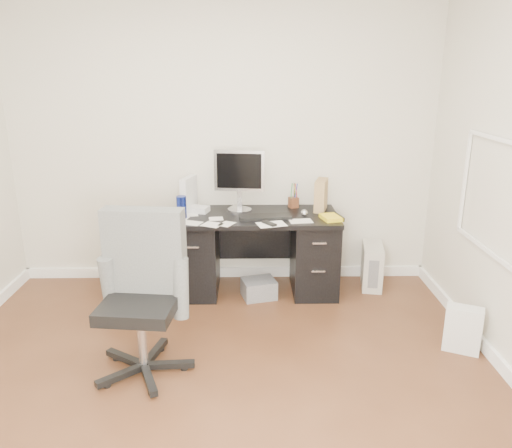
{
  "coord_description": "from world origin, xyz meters",
  "views": [
    {
      "loc": [
        0.24,
        -2.7,
        2.01
      ],
      "look_at": [
        0.3,
        1.2,
        0.8
      ],
      "focal_mm": 35.0,
      "sensor_mm": 36.0,
      "label": 1
    }
  ],
  "objects_px": {
    "lcd_monitor": "(240,181)",
    "desk": "(255,251)",
    "wicker_basket": "(134,271)",
    "pc_tower": "(372,266)",
    "keyboard": "(265,217)",
    "office_chair": "(139,298)"
  },
  "relations": [
    {
      "from": "lcd_monitor",
      "to": "desk",
      "type": "bearing_deg",
      "value": -31.88
    },
    {
      "from": "desk",
      "to": "wicker_basket",
      "type": "relative_size",
      "value": 3.49
    },
    {
      "from": "wicker_basket",
      "to": "pc_tower",
      "type": "bearing_deg",
      "value": 3.18
    },
    {
      "from": "wicker_basket",
      "to": "keyboard",
      "type": "bearing_deg",
      "value": -3.89
    },
    {
      "from": "pc_tower",
      "to": "wicker_basket",
      "type": "height_order",
      "value": "wicker_basket"
    },
    {
      "from": "office_chair",
      "to": "wicker_basket",
      "type": "bearing_deg",
      "value": 111.21
    },
    {
      "from": "desk",
      "to": "wicker_basket",
      "type": "xyz_separation_m",
      "value": [
        -1.13,
        -0.03,
        -0.18
      ]
    },
    {
      "from": "lcd_monitor",
      "to": "keyboard",
      "type": "relative_size",
      "value": 1.27
    },
    {
      "from": "office_chair",
      "to": "pc_tower",
      "type": "distance_m",
      "value": 2.41
    },
    {
      "from": "wicker_basket",
      "to": "desk",
      "type": "bearing_deg",
      "value": 1.69
    },
    {
      "from": "keyboard",
      "to": "office_chair",
      "type": "xyz_separation_m",
      "value": [
        -0.88,
        -1.21,
        -0.2
      ]
    },
    {
      "from": "desk",
      "to": "lcd_monitor",
      "type": "xyz_separation_m",
      "value": [
        -0.14,
        0.11,
        0.64
      ]
    },
    {
      "from": "desk",
      "to": "pc_tower",
      "type": "relative_size",
      "value": 3.64
    },
    {
      "from": "lcd_monitor",
      "to": "wicker_basket",
      "type": "xyz_separation_m",
      "value": [
        -0.99,
        -0.15,
        -0.83
      ]
    },
    {
      "from": "keyboard",
      "to": "lcd_monitor",
      "type": "bearing_deg",
      "value": 129.64
    },
    {
      "from": "lcd_monitor",
      "to": "keyboard",
      "type": "distance_m",
      "value": 0.43
    },
    {
      "from": "office_chair",
      "to": "wicker_basket",
      "type": "xyz_separation_m",
      "value": [
        -0.34,
        1.29,
        -0.35
      ]
    },
    {
      "from": "lcd_monitor",
      "to": "office_chair",
      "type": "height_order",
      "value": "lcd_monitor"
    },
    {
      "from": "desk",
      "to": "lcd_monitor",
      "type": "distance_m",
      "value": 0.67
    },
    {
      "from": "office_chair",
      "to": "wicker_basket",
      "type": "distance_m",
      "value": 1.38
    },
    {
      "from": "desk",
      "to": "lcd_monitor",
      "type": "height_order",
      "value": "lcd_monitor"
    },
    {
      "from": "office_chair",
      "to": "keyboard",
      "type": "bearing_deg",
      "value": 60.49
    }
  ]
}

